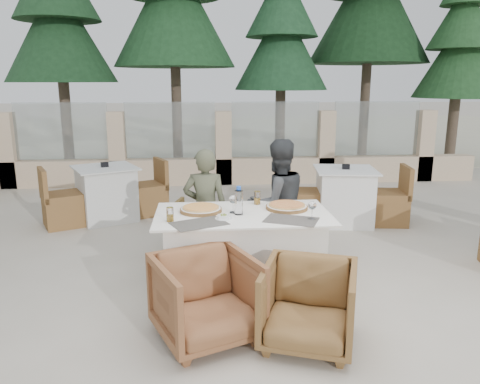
{
  "coord_description": "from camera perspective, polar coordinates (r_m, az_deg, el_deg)",
  "views": [
    {
      "loc": [
        -0.43,
        -4.13,
        1.95
      ],
      "look_at": [
        -0.06,
        0.28,
        0.9
      ],
      "focal_mm": 35.0,
      "sensor_mm": 36.0,
      "label": 1
    }
  ],
  "objects": [
    {
      "name": "wine_glass_corner",
      "position": [
        4.13,
        8.78,
        -2.08
      ],
      "size": [
        0.1,
        0.1,
        0.18
      ],
      "primitive_type": null,
      "rotation": [
        0.0,
        0.0,
        0.4
      ],
      "color": "white",
      "rests_on": "dining_table"
    },
    {
      "name": "bg_table_a",
      "position": [
        6.95,
        -15.96,
        -0.17
      ],
      "size": [
        1.83,
        1.43,
        0.77
      ],
      "primitive_type": null,
      "rotation": [
        0.0,
        0.0,
        0.44
      ],
      "color": "silver",
      "rests_on": "ground"
    },
    {
      "name": "armchair_near_left",
      "position": [
        3.67,
        -4.13,
        -12.81
      ],
      "size": [
        0.94,
        0.96,
        0.67
      ],
      "primitive_type": "imported",
      "rotation": [
        0.0,
        0.0,
        0.4
      ],
      "color": "brown",
      "rests_on": "ground"
    },
    {
      "name": "ground",
      "position": [
        4.59,
        1.09,
        -11.81
      ],
      "size": [
        80.0,
        80.0,
        0.0
      ],
      "primitive_type": "plane",
      "color": "beige",
      "rests_on": "ground"
    },
    {
      "name": "armchair_near_right",
      "position": [
        3.64,
        8.34,
        -13.5
      ],
      "size": [
        0.87,
        0.88,
        0.63
      ],
      "primitive_type": "imported",
      "rotation": [
        0.0,
        0.0,
        -0.34
      ],
      "color": "brown",
      "rests_on": "ground"
    },
    {
      "name": "pine_mid_left",
      "position": [
        11.71,
        -8.04,
        19.61
      ],
      "size": [
        2.86,
        2.86,
        6.5
      ],
      "primitive_type": "cone",
      "color": "#1F4925",
      "rests_on": "ground"
    },
    {
      "name": "diner_right",
      "position": [
        4.95,
        4.6,
        -1.47
      ],
      "size": [
        0.79,
        0.7,
        1.37
      ],
      "primitive_type": "imported",
      "rotation": [
        0.0,
        0.0,
        3.45
      ],
      "color": "#36383B",
      "rests_on": "ground"
    },
    {
      "name": "placemat_near_right",
      "position": [
        4.11,
        6.26,
        -3.4
      ],
      "size": [
        0.53,
        0.46,
        0.0
      ],
      "primitive_type": "cube",
      "rotation": [
        0.0,
        0.0,
        -0.42
      ],
      "color": "#59524C",
      "rests_on": "dining_table"
    },
    {
      "name": "bg_table_b",
      "position": [
        6.69,
        12.6,
        -0.51
      ],
      "size": [
        1.74,
        1.04,
        0.77
      ],
      "primitive_type": null,
      "rotation": [
        0.0,
        0.0,
        -0.14
      ],
      "color": "white",
      "rests_on": "ground"
    },
    {
      "name": "pine_centre",
      "position": [
        11.5,
        5.05,
        16.06
      ],
      "size": [
        2.2,
        2.2,
        5.0
      ],
      "primitive_type": "cone",
      "color": "#204B2A",
      "rests_on": "ground"
    },
    {
      "name": "pine_far_right",
      "position": [
        12.18,
        25.09,
        13.56
      ],
      "size": [
        1.98,
        1.98,
        4.5
      ],
      "primitive_type": "cone",
      "color": "#245127",
      "rests_on": "ground"
    },
    {
      "name": "pizza_left",
      "position": [
        4.35,
        -4.79,
        -2.07
      ],
      "size": [
        0.4,
        0.4,
        0.05
      ],
      "primitive_type": "cylinder",
      "rotation": [
        0.0,
        0.0,
        0.02
      ],
      "color": "orange",
      "rests_on": "dining_table"
    },
    {
      "name": "diner_left",
      "position": [
        4.91,
        -4.23,
        -2.11
      ],
      "size": [
        0.5,
        0.36,
        1.29
      ],
      "primitive_type": "imported",
      "rotation": [
        0.0,
        0.0,
        3.02
      ],
      "color": "#4F523B",
      "rests_on": "ground"
    },
    {
      "name": "dining_table",
      "position": [
        4.41,
        0.33,
        -7.43
      ],
      "size": [
        1.6,
        0.9,
        0.77
      ],
      "primitive_type": null,
      "color": "white",
      "rests_on": "ground"
    },
    {
      "name": "armchair_far_left",
      "position": [
        5.3,
        -4.62,
        -4.64
      ],
      "size": [
        0.83,
        0.84,
        0.64
      ],
      "primitive_type": "imported",
      "rotation": [
        0.0,
        0.0,
        2.9
      ],
      "color": "olive",
      "rests_on": "ground"
    },
    {
      "name": "placemat_near_left",
      "position": [
        3.99,
        -5.01,
        -3.85
      ],
      "size": [
        0.53,
        0.46,
        0.0
      ],
      "primitive_type": "cube",
      "rotation": [
        0.0,
        0.0,
        0.42
      ],
      "color": "#58534B",
      "rests_on": "dining_table"
    },
    {
      "name": "sand_patch",
      "position": [
        18.24,
        -3.47,
        7.22
      ],
      "size": [
        30.0,
        16.0,
        0.01
      ],
      "primitive_type": "cube",
      "color": "beige",
      "rests_on": "ground"
    },
    {
      "name": "beer_glass_left",
      "position": [
        4.08,
        -8.53,
        -2.72
      ],
      "size": [
        0.07,
        0.07,
        0.12
      ],
      "primitive_type": "cylinder",
      "rotation": [
        0.0,
        0.0,
        -0.09
      ],
      "color": "#C58C1B",
      "rests_on": "dining_table"
    },
    {
      "name": "pizza_right",
      "position": [
        4.45,
        5.72,
        -1.74
      ],
      "size": [
        0.45,
        0.45,
        0.05
      ],
      "primitive_type": "cylinder",
      "rotation": [
        0.0,
        0.0,
        -0.15
      ],
      "color": "#CC461B",
      "rests_on": "dining_table"
    },
    {
      "name": "wine_glass_centre",
      "position": [
        4.29,
        -0.86,
        -1.35
      ],
      "size": [
        0.08,
        0.08,
        0.18
      ],
      "primitive_type": null,
      "rotation": [
        0.0,
        0.0,
        0.09
      ],
      "color": "silver",
      "rests_on": "dining_table"
    },
    {
      "name": "perimeter_wall_far",
      "position": [
        9.01,
        -2.04,
        6.02
      ],
      "size": [
        10.0,
        0.34,
        1.6
      ],
      "primitive_type": null,
      "color": "beige",
      "rests_on": "ground"
    },
    {
      "name": "armchair_far_right",
      "position": [
        5.1,
        5.43,
        -5.33
      ],
      "size": [
        0.77,
        0.79,
        0.64
      ],
      "primitive_type": "imported",
      "rotation": [
        0.0,
        0.0,
        3.27
      ],
      "color": "brown",
      "rests_on": "ground"
    },
    {
      "name": "pine_mid_right",
      "position": [
        12.74,
        15.52,
        19.44
      ],
      "size": [
        2.99,
        2.99,
        6.8
      ],
      "primitive_type": "cone",
      "color": "#17391B",
      "rests_on": "ground"
    },
    {
      "name": "olive_dish",
      "position": [
        4.11,
        -2.02,
        -3.01
      ],
      "size": [
        0.12,
        0.12,
        0.04
      ],
      "primitive_type": null,
      "rotation": [
        0.0,
        0.0,
        0.11
      ],
      "color": "white",
      "rests_on": "dining_table"
    },
    {
      "name": "beer_glass_right",
      "position": [
        4.59,
        2.11,
        -0.73
      ],
      "size": [
        0.08,
        0.08,
        0.13
      ],
      "primitive_type": "cylinder",
      "rotation": [
        0.0,
        0.0,
        -0.33
      ],
      "color": "orange",
      "rests_on": "dining_table"
    },
    {
      "name": "pine_far_left",
      "position": [
        11.57,
        -21.09,
        16.48
      ],
      "size": [
        2.42,
        2.42,
        5.5
      ],
      "primitive_type": "cone",
      "color": "#1B3F20",
      "rests_on": "ground"
    },
    {
      "name": "water_bottle",
      "position": [
        4.22,
        -0.16,
        -1.03
      ],
      "size": [
        0.09,
        0.09,
        0.26
      ],
      "primitive_type": "cylinder",
      "rotation": [
        0.0,
        0.0,
        -0.28
      ],
      "color": "silver",
      "rests_on": "dining_table"
    }
  ]
}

